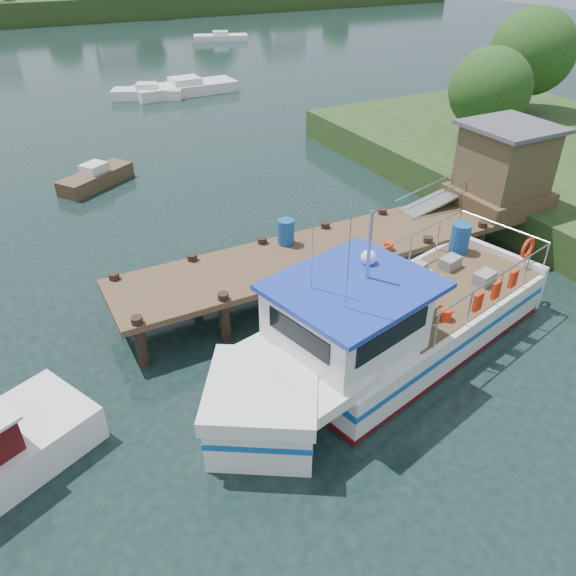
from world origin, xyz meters
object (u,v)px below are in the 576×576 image
dock (450,195)px  moored_c (186,88)px  moored_rowboat (96,178)px  moored_b (147,93)px  lobster_boat (381,331)px  moored_far (221,37)px

dock → moored_c: (-0.43, 28.25, -1.79)m
dock → moored_rowboat: bearing=129.0°
moored_b → moored_c: size_ratio=0.68×
dock → lobster_boat: size_ratio=1.37×
lobster_boat → moored_rowboat: 17.63m
lobster_boat → moored_b: lobster_boat is taller
moored_far → moored_b: (-14.76, -22.00, 0.03)m
dock → moored_b: size_ratio=3.14×
moored_rowboat → moored_far: bearing=56.4°
dock → moored_rowboat: size_ratio=4.25×
lobster_boat → moored_rowboat: (-4.21, 17.10, -0.65)m
dock → moored_far: dock is taller
lobster_boat → moored_far: bearing=58.8°
moored_far → moored_b: 26.49m
moored_rowboat → moored_b: moored_b is taller
lobster_boat → moored_c: 33.08m
lobster_boat → moored_far: 57.27m
moored_rowboat → moored_b: 16.92m
moored_far → dock: bearing=-97.3°
moored_far → moored_c: moored_c is taller
moored_c → lobster_boat: bearing=-91.7°
moored_rowboat → moored_c: 18.37m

